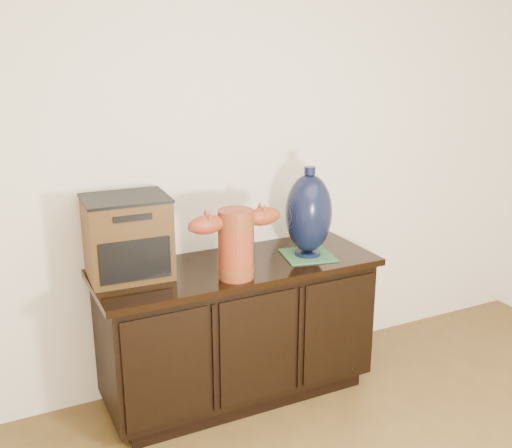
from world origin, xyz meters
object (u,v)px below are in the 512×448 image
spray_can (248,239)px  terracotta_vessel (236,240)px  sideboard (237,329)px  tv_radio (128,237)px  lamp_base (309,214)px

spray_can → terracotta_vessel: bearing=-125.7°
sideboard → tv_radio: tv_radio is taller
terracotta_vessel → lamp_base: size_ratio=1.00×
sideboard → terracotta_vessel: terracotta_vessel is taller
terracotta_vessel → spray_can: terracotta_vessel is taller
tv_radio → lamp_base: lamp_base is taller
lamp_base → tv_radio: bearing=171.5°
lamp_base → sideboard: bearing=172.3°
lamp_base → spray_can: lamp_base is taller
spray_can → lamp_base: bearing=-29.1°
terracotta_vessel → tv_radio: 0.52m
sideboard → spray_can: (0.11, 0.10, 0.46)m
terracotta_vessel → lamp_base: (0.47, 0.11, 0.04)m
sideboard → spray_can: 0.48m
tv_radio → spray_can: 0.65m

